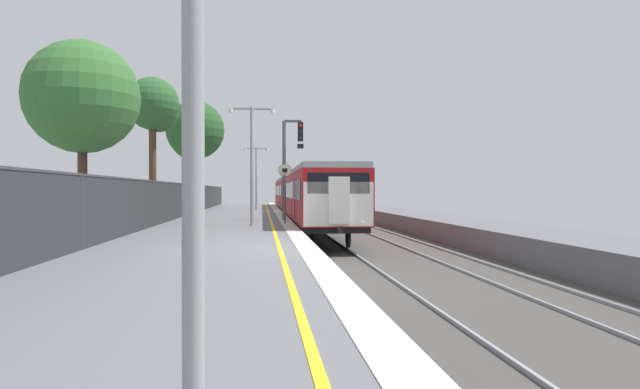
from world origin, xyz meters
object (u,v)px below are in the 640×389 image
(commuter_train_at_platform, at_px, (301,194))
(background_tree_left, at_px, (154,108))
(background_tree_centre, at_px, (195,133))
(signal_gantry, at_px, (289,158))
(background_tree_right, at_px, (82,99))
(speed_limit_sign, at_px, (285,186))
(platform_lamp_far, at_px, (256,172))
(platform_lamp_mid, at_px, (252,155))

(commuter_train_at_platform, xyz_separation_m, background_tree_left, (-8.70, -10.40, 4.76))
(commuter_train_at_platform, relative_size, background_tree_centre, 4.61)
(signal_gantry, xyz_separation_m, background_tree_right, (-8.19, -7.00, 1.73))
(commuter_train_at_platform, distance_m, background_tree_centre, 10.85)
(speed_limit_sign, bearing_deg, commuter_train_at_platform, 83.22)
(platform_lamp_far, bearing_deg, commuter_train_at_platform, -47.57)
(speed_limit_sign, relative_size, background_tree_right, 0.38)
(platform_lamp_far, distance_m, background_tree_right, 23.90)
(speed_limit_sign, bearing_deg, background_tree_right, -154.19)
(signal_gantry, relative_size, background_tree_centre, 0.59)
(background_tree_left, bearing_deg, background_tree_centre, 88.75)
(speed_limit_sign, height_order, background_tree_right, background_tree_right)
(platform_lamp_far, bearing_deg, background_tree_right, -105.41)
(platform_lamp_far, xyz_separation_m, background_tree_left, (-5.35, -14.06, 3.02))
(signal_gantry, height_order, background_tree_centre, background_tree_centre)
(background_tree_centre, bearing_deg, signal_gantry, -67.99)
(commuter_train_at_platform, height_order, background_tree_centre, background_tree_centre)
(signal_gantry, distance_m, speed_limit_sign, 3.56)
(background_tree_centre, height_order, background_tree_right, background_tree_centre)
(platform_lamp_far, bearing_deg, signal_gantry, -83.35)
(commuter_train_at_platform, xyz_separation_m, speed_limit_sign, (-1.85, -15.52, 0.50))
(platform_lamp_mid, bearing_deg, signal_gantry, 67.64)
(signal_gantry, height_order, speed_limit_sign, signal_gantry)
(commuter_train_at_platform, relative_size, background_tree_right, 5.67)
(platform_lamp_mid, bearing_deg, background_tree_centre, 103.12)
(platform_lamp_mid, relative_size, background_tree_centre, 0.58)
(signal_gantry, xyz_separation_m, platform_lamp_far, (-1.86, 15.96, -0.24))
(platform_lamp_mid, bearing_deg, commuter_train_at_platform, 78.77)
(platform_lamp_mid, height_order, platform_lamp_far, platform_lamp_mid)
(commuter_train_at_platform, height_order, platform_lamp_mid, platform_lamp_mid)
(signal_gantry, distance_m, background_tree_left, 7.96)
(background_tree_right, bearing_deg, background_tree_centre, 86.89)
(platform_lamp_far, relative_size, background_tree_left, 0.66)
(background_tree_left, relative_size, background_tree_centre, 0.86)
(platform_lamp_far, relative_size, background_tree_right, 0.70)
(speed_limit_sign, distance_m, background_tree_left, 9.56)
(speed_limit_sign, bearing_deg, platform_lamp_far, 94.46)
(signal_gantry, distance_m, platform_lamp_far, 16.07)
(signal_gantry, bearing_deg, speed_limit_sign, -96.46)
(background_tree_left, bearing_deg, platform_lamp_mid, -50.21)
(background_tree_left, xyz_separation_m, background_tree_centre, (0.33, 15.13, 0.26))
(speed_limit_sign, relative_size, platform_lamp_far, 0.55)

